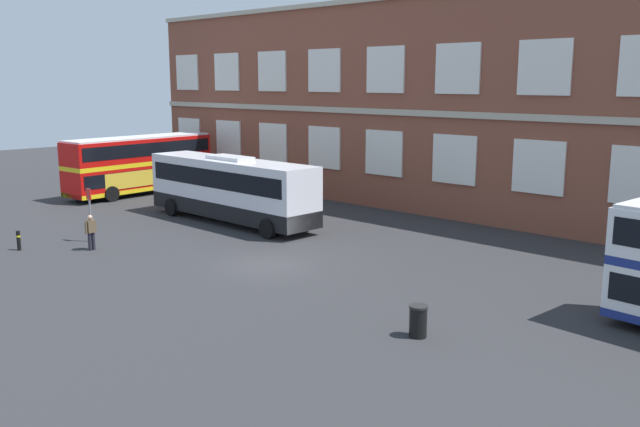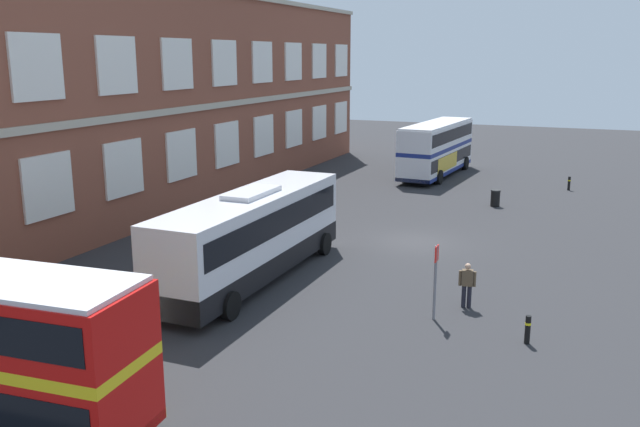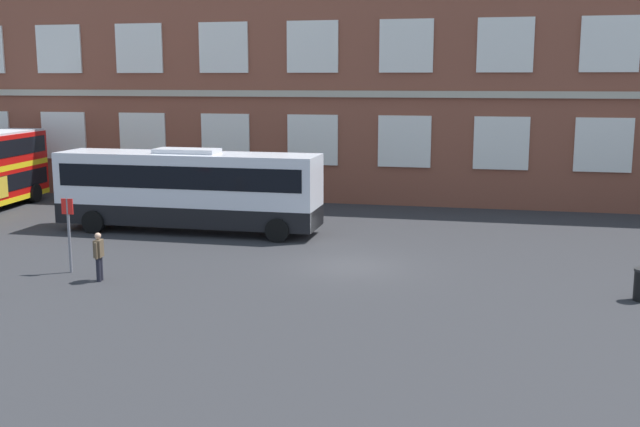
% 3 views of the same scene
% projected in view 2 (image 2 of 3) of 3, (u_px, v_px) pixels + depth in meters
% --- Properties ---
extents(ground_plane, '(120.00, 120.00, 0.00)m').
position_uv_depth(ground_plane, '(378.00, 238.00, 34.40)').
color(ground_plane, '#2B2B2D').
extents(brick_terminal_building, '(56.15, 8.19, 12.95)m').
position_uv_depth(brick_terminal_building, '(121.00, 104.00, 39.30)').
color(brick_terminal_building, brown).
rests_on(brick_terminal_building, ground).
extents(double_decker_middle, '(11.16, 3.48, 4.07)m').
position_uv_depth(double_decker_middle, '(437.00, 148.00, 51.62)').
color(double_decker_middle, silver).
rests_on(double_decker_middle, ground).
extents(touring_coach, '(12.02, 2.93, 3.80)m').
position_uv_depth(touring_coach, '(253.00, 236.00, 27.51)').
color(touring_coach, silver).
rests_on(touring_coach, ground).
extents(waiting_passenger, '(0.30, 0.64, 1.70)m').
position_uv_depth(waiting_passenger, '(467.00, 283.00, 24.72)').
color(waiting_passenger, black).
rests_on(waiting_passenger, ground).
extents(bus_stand_flag, '(0.44, 0.10, 2.70)m').
position_uv_depth(bus_stand_flag, '(435.00, 275.00, 23.44)').
color(bus_stand_flag, slate).
rests_on(bus_stand_flag, ground).
extents(station_litter_bin, '(0.60, 0.60, 1.03)m').
position_uv_depth(station_litter_bin, '(495.00, 198.00, 41.45)').
color(station_litter_bin, black).
rests_on(station_litter_bin, ground).
extents(safety_bollard_west, '(0.19, 0.19, 0.95)m').
position_uv_depth(safety_bollard_west, '(528.00, 329.00, 21.70)').
color(safety_bollard_west, black).
rests_on(safety_bollard_west, ground).
extents(safety_bollard_east, '(0.19, 0.19, 0.95)m').
position_uv_depth(safety_bollard_east, '(569.00, 183.00, 46.37)').
color(safety_bollard_east, black).
rests_on(safety_bollard_east, ground).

